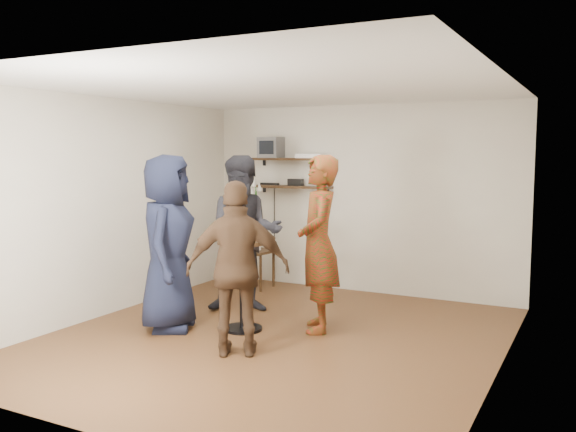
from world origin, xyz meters
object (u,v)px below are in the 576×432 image
Objects in this scene: drinks_table at (243,272)px; person_dark at (245,234)px; side_table at (256,256)px; crt_monitor at (271,147)px; radio at (296,182)px; dvd_deck at (311,156)px; person_navy at (167,243)px; person_plaid at (318,244)px; person_brown at (238,269)px.

person_dark is (-0.41, 0.72, 0.31)m from drinks_table.
person_dark is (0.53, -1.15, 0.49)m from side_table.
radio is at bearing 0.00° from crt_monitor.
side_table is (-0.69, -0.39, -1.43)m from dvd_deck.
person_navy is at bearing -155.59° from drinks_table.
person_plaid is 1.00× the size of person_navy.
side_table is 0.33× the size of person_brown.
person_navy is at bearing -91.49° from person_plaid.
person_plaid is (0.73, 0.38, 0.32)m from drinks_table.
dvd_deck is 0.21× the size of person_dark.
radio reaches higher than drinks_table.
radio is 0.12× the size of person_dark.
person_navy reaches higher than radio.
person_dark is at bearing -65.50° from side_table.
drinks_table is at bearing -90.00° from person_brown.
person_navy reaches higher than person_dark.
side_table is at bearing -19.67° from person_navy.
person_dark is at bearing -89.44° from person_brown.
person_dark is at bearing -86.91° from radio.
crt_monitor reaches higher than person_brown.
radio is (0.40, 0.00, -0.50)m from crt_monitor.
person_plaid is (0.98, -1.88, -0.94)m from dvd_deck.
dvd_deck is 0.24× the size of person_brown.
person_navy is (-0.26, -2.60, -0.55)m from radio.
person_dark is at bearing -133.82° from person_plaid.
person_dark is 1.14× the size of person_brown.
person_brown is (0.81, -1.44, -0.11)m from person_dark.
drinks_table is (0.25, -2.26, -1.25)m from dvd_deck.
side_table is 2.28m from person_navy.
radio is 0.40× the size of side_table.
dvd_deck is 2.81m from person_navy.
person_plaid is 1.14× the size of person_brown.
crt_monitor is 0.66m from dvd_deck.
side_table is 2.29m from person_plaid.
side_table is at bearing 84.76° from person_dark.
crt_monitor is 0.80× the size of dvd_deck.
side_table is 0.29× the size of person_dark.
person_brown is at bearing -77.85° from dvd_deck.
person_plaid is at bearing -46.18° from person_dark.
crt_monitor is 0.64m from radio.
side_table is (-0.04, -0.39, -1.55)m from crt_monitor.
person_plaid reaches higher than person_dark.
radio is at bearing 102.30° from drinks_table.
person_brown is (0.40, -0.73, 0.20)m from drinks_table.
person_navy is (-0.75, -0.34, 0.32)m from drinks_table.
drinks_table is at bearing -83.75° from dvd_deck.
side_table is at bearing -138.60° from radio.
drinks_table is at bearing -68.47° from crt_monitor.
crt_monitor is 0.19× the size of person_brown.
person_navy is at bearing -85.26° from side_table.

